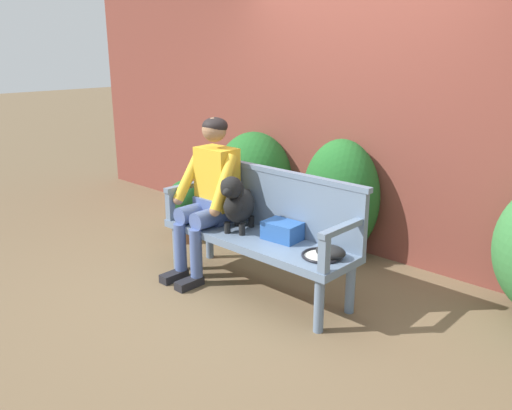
% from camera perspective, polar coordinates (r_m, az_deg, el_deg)
% --- Properties ---
extents(ground_plane, '(40.00, 40.00, 0.00)m').
position_cam_1_polar(ground_plane, '(4.30, -0.00, -9.06)').
color(ground_plane, brown).
extents(brick_garden_fence, '(8.00, 0.30, 2.59)m').
position_cam_1_polar(brick_garden_fence, '(5.04, 11.39, 9.87)').
color(brick_garden_fence, brown).
rests_on(brick_garden_fence, ground).
extents(hedge_bush_mid_right, '(0.75, 0.62, 1.08)m').
position_cam_1_polar(hedge_bush_mid_right, '(4.90, 9.12, 0.80)').
color(hedge_bush_mid_right, '#1E5B23').
rests_on(hedge_bush_mid_right, ground).
extents(hedge_bush_far_right, '(0.83, 0.82, 1.03)m').
position_cam_1_polar(hedge_bush_far_right, '(5.55, -0.24, 2.64)').
color(hedge_bush_far_right, '#1E5B23').
rests_on(hedge_bush_far_right, ground).
extents(garden_bench, '(1.69, 0.50, 0.46)m').
position_cam_1_polar(garden_bench, '(4.14, -0.00, -4.12)').
color(garden_bench, slate).
rests_on(garden_bench, ground).
extents(bench_backrest, '(1.73, 0.06, 0.50)m').
position_cam_1_polar(bench_backrest, '(4.19, 2.05, 0.68)').
color(bench_backrest, slate).
rests_on(bench_backrest, garden_bench).
extents(bench_armrest_left_end, '(0.06, 0.50, 0.28)m').
position_cam_1_polar(bench_armrest_left_end, '(4.57, -8.12, 1.19)').
color(bench_armrest_left_end, slate).
rests_on(bench_armrest_left_end, garden_bench).
extents(bench_armrest_right_end, '(0.06, 0.50, 0.28)m').
position_cam_1_polar(bench_armrest_right_end, '(3.51, 8.61, -3.67)').
color(bench_armrest_right_end, slate).
rests_on(bench_armrest_right_end, garden_bench).
extents(person_seated, '(0.56, 0.65, 1.33)m').
position_cam_1_polar(person_seated, '(4.38, -5.01, 1.57)').
color(person_seated, black).
rests_on(person_seated, ground).
extents(dog_on_bench, '(0.34, 0.47, 0.48)m').
position_cam_1_polar(dog_on_bench, '(4.14, -2.03, 0.23)').
color(dog_on_bench, black).
rests_on(dog_on_bench, garden_bench).
extents(tennis_racket, '(0.33, 0.58, 0.03)m').
position_cam_1_polar(tennis_racket, '(3.77, 7.33, -5.30)').
color(tennis_racket, black).
rests_on(tennis_racket, garden_bench).
extents(baseball_glove, '(0.24, 0.19, 0.09)m').
position_cam_1_polar(baseball_glove, '(3.72, 8.09, -5.04)').
color(baseball_glove, black).
rests_on(baseball_glove, garden_bench).
extents(sports_bag, '(0.29, 0.22, 0.14)m').
position_cam_1_polar(sports_bag, '(4.02, 2.87, -2.79)').
color(sports_bag, '#2856A3').
rests_on(sports_bag, garden_bench).
extents(potted_plant, '(0.36, 0.36, 0.63)m').
position_cam_1_polar(potted_plant, '(5.23, -7.58, -0.05)').
color(potted_plant, brown).
rests_on(potted_plant, ground).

